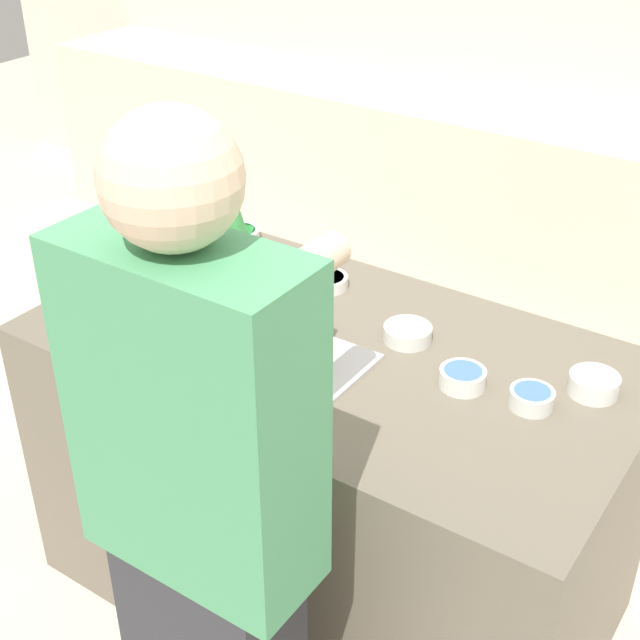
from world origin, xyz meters
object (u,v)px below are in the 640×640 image
(decorative_tree, at_px, (237,244))
(candy_bowl_near_tray_right, at_px, (594,383))
(candy_bowl_center_rear, at_px, (463,377))
(gingerbread_house, at_px, (276,323))
(baking_tray, at_px, (277,357))
(candy_bowl_front_corner, at_px, (408,333))
(candy_bowl_beside_tree, at_px, (326,281))
(cookbook, at_px, (165,269))
(candy_bowl_behind_tray, at_px, (238,234))
(person, at_px, (205,532))
(candy_bowl_near_tray_left, at_px, (532,398))

(decorative_tree, bearing_deg, candy_bowl_near_tray_right, 4.80)
(candy_bowl_center_rear, bearing_deg, gingerbread_house, -161.02)
(baking_tray, bearing_deg, candy_bowl_center_rear, 18.99)
(candy_bowl_front_corner, bearing_deg, candy_bowl_beside_tree, 159.91)
(cookbook, bearing_deg, baking_tray, -18.92)
(candy_bowl_behind_tray, bearing_deg, candy_bowl_beside_tree, -14.16)
(cookbook, distance_m, person, 1.15)
(baking_tray, distance_m, decorative_tree, 0.40)
(baking_tray, xyz_separation_m, candy_bowl_near_tray_left, (0.63, 0.17, 0.02))
(decorative_tree, bearing_deg, candy_bowl_front_corner, 4.85)
(candy_bowl_beside_tree, bearing_deg, candy_bowl_near_tray_left, -16.76)
(cookbook, bearing_deg, candy_bowl_front_corner, 5.09)
(candy_bowl_beside_tree, height_order, cookbook, candy_bowl_beside_tree)
(candy_bowl_beside_tree, bearing_deg, candy_bowl_center_rear, -22.87)
(candy_bowl_near_tray_left, height_order, person, person)
(candy_bowl_behind_tray, relative_size, cookbook, 0.59)
(candy_bowl_front_corner, height_order, candy_bowl_behind_tray, candy_bowl_front_corner)
(candy_bowl_near_tray_left, bearing_deg, candy_bowl_behind_tray, 164.17)
(candy_bowl_near_tray_left, bearing_deg, candy_bowl_center_rear, -174.92)
(candy_bowl_behind_tray, bearing_deg, candy_bowl_front_corner, -16.90)
(person, bearing_deg, candy_bowl_near_tray_right, 62.68)
(candy_bowl_behind_tray, bearing_deg, candy_bowl_center_rear, -19.28)
(baking_tray, bearing_deg, decorative_tree, 143.41)
(candy_bowl_front_corner, distance_m, person, 0.86)
(cookbook, bearing_deg, decorative_tree, 5.58)
(baking_tray, xyz_separation_m, candy_bowl_center_rear, (0.45, 0.16, 0.02))
(candy_bowl_near_tray_right, bearing_deg, decorative_tree, -175.20)
(decorative_tree, relative_size, candy_bowl_center_rear, 2.72)
(decorative_tree, distance_m, cookbook, 0.31)
(cookbook, bearing_deg, candy_bowl_near_tray_right, 4.96)
(candy_bowl_near_tray_left, xyz_separation_m, person, (-0.36, -0.77, -0.01))
(cookbook, relative_size, person, 0.13)
(gingerbread_house, bearing_deg, candy_bowl_front_corner, 48.33)
(baking_tray, xyz_separation_m, candy_bowl_behind_tray, (-0.52, 0.50, 0.02))
(cookbook, bearing_deg, candy_bowl_near_tray_left, -1.12)
(baking_tray, height_order, candy_bowl_center_rear, candy_bowl_center_rear)
(candy_bowl_beside_tree, bearing_deg, cookbook, -156.73)
(candy_bowl_near_tray_right, bearing_deg, candy_bowl_near_tray_left, -127.25)
(candy_bowl_beside_tree, xyz_separation_m, candy_bowl_center_rear, (0.56, -0.24, 0.01))
(candy_bowl_near_tray_right, distance_m, candy_bowl_near_tray_left, 0.17)
(candy_bowl_near_tray_left, xyz_separation_m, candy_bowl_behind_tray, (-1.15, 0.33, -0.00))
(decorative_tree, xyz_separation_m, candy_bowl_behind_tray, (-0.23, 0.28, -0.14))
(decorative_tree, xyz_separation_m, cookbook, (-0.27, -0.03, -0.15))
(candy_bowl_near_tray_right, height_order, candy_bowl_near_tray_left, candy_bowl_near_tray_right)
(candy_bowl_near_tray_right, bearing_deg, candy_bowl_beside_tree, 174.19)
(gingerbread_house, relative_size, person, 0.15)
(gingerbread_house, relative_size, candy_bowl_near_tray_left, 2.45)
(candy_bowl_behind_tray, bearing_deg, decorative_tree, -50.86)
(gingerbread_house, bearing_deg, candy_bowl_near_tray_left, 15.28)
(candy_bowl_behind_tray, distance_m, cookbook, 0.31)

